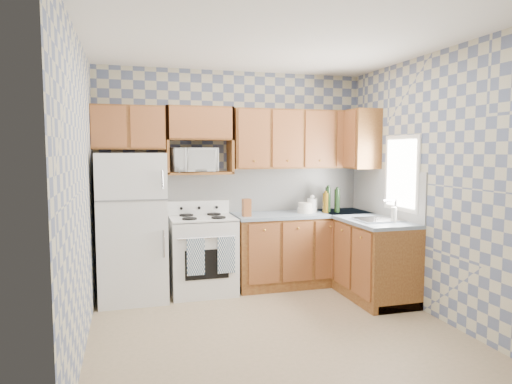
% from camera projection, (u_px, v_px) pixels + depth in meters
% --- Properties ---
extents(floor, '(3.40, 3.40, 0.00)m').
position_uv_depth(floor, '(272.00, 327.00, 4.42)').
color(floor, '#887757').
rests_on(floor, ground).
extents(back_wall, '(3.40, 0.02, 2.70)m').
position_uv_depth(back_wall, '(234.00, 179.00, 5.83)').
color(back_wall, slate).
rests_on(back_wall, ground).
extents(right_wall, '(0.02, 3.20, 2.70)m').
position_uv_depth(right_wall, '(428.00, 185.00, 4.75)').
color(right_wall, slate).
rests_on(right_wall, ground).
extents(backsplash_back, '(2.60, 0.02, 0.56)m').
position_uv_depth(backsplash_back, '(264.00, 190.00, 5.94)').
color(backsplash_back, white).
rests_on(backsplash_back, back_wall).
extents(backsplash_right, '(0.02, 1.60, 0.56)m').
position_uv_depth(backsplash_right, '(385.00, 192.00, 5.53)').
color(backsplash_right, white).
rests_on(backsplash_right, right_wall).
extents(refrigerator, '(0.75, 0.70, 1.68)m').
position_uv_depth(refrigerator, '(132.00, 227.00, 5.19)').
color(refrigerator, silver).
rests_on(refrigerator, floor).
extents(stove_body, '(0.76, 0.65, 0.90)m').
position_uv_depth(stove_body, '(203.00, 256.00, 5.47)').
color(stove_body, silver).
rests_on(stove_body, floor).
extents(cooktop, '(0.76, 0.65, 0.02)m').
position_uv_depth(cooktop, '(202.00, 218.00, 5.43)').
color(cooktop, silver).
rests_on(cooktop, stove_body).
extents(backguard, '(0.76, 0.08, 0.17)m').
position_uv_depth(backguard, '(199.00, 207.00, 5.68)').
color(backguard, silver).
rests_on(backguard, cooktop).
extents(dish_towel_left, '(0.20, 0.02, 0.42)m').
position_uv_depth(dish_towel_left, '(196.00, 257.00, 5.10)').
color(dish_towel_left, navy).
rests_on(dish_towel_left, stove_body).
extents(dish_towel_right, '(0.20, 0.02, 0.42)m').
position_uv_depth(dish_towel_right, '(226.00, 255.00, 5.19)').
color(dish_towel_right, navy).
rests_on(dish_towel_right, stove_body).
extents(base_cabinets_back, '(1.75, 0.60, 0.88)m').
position_uv_depth(base_cabinets_back, '(302.00, 250.00, 5.85)').
color(base_cabinets_back, '#5E2C13').
rests_on(base_cabinets_back, floor).
extents(base_cabinets_right, '(0.60, 1.60, 0.88)m').
position_uv_depth(base_cabinets_right, '(362.00, 255.00, 5.52)').
color(base_cabinets_right, '#5E2C13').
rests_on(base_cabinets_right, floor).
extents(countertop_back, '(1.77, 0.63, 0.04)m').
position_uv_depth(countertop_back, '(303.00, 214.00, 5.80)').
color(countertop_back, slate).
rests_on(countertop_back, base_cabinets_back).
extents(countertop_right, '(0.63, 1.60, 0.04)m').
position_uv_depth(countertop_right, '(362.00, 218.00, 5.48)').
color(countertop_right, slate).
rests_on(countertop_right, base_cabinets_right).
extents(upper_cabinets_back, '(1.75, 0.33, 0.74)m').
position_uv_depth(upper_cabinets_back, '(300.00, 139.00, 5.85)').
color(upper_cabinets_back, '#5E2C13').
rests_on(upper_cabinets_back, back_wall).
extents(upper_cabinets_fridge, '(0.82, 0.33, 0.50)m').
position_uv_depth(upper_cabinets_fridge, '(128.00, 128.00, 5.26)').
color(upper_cabinets_fridge, '#5E2C13').
rests_on(upper_cabinets_fridge, back_wall).
extents(upper_cabinets_right, '(0.33, 0.70, 0.74)m').
position_uv_depth(upper_cabinets_right, '(356.00, 139.00, 5.86)').
color(upper_cabinets_right, '#5E2C13').
rests_on(upper_cabinets_right, right_wall).
extents(microwave_shelf, '(0.80, 0.33, 0.03)m').
position_uv_depth(microwave_shelf, '(200.00, 173.00, 5.53)').
color(microwave_shelf, '#5E2C13').
rests_on(microwave_shelf, back_wall).
extents(microwave, '(0.56, 0.41, 0.29)m').
position_uv_depth(microwave, '(194.00, 160.00, 5.50)').
color(microwave, silver).
rests_on(microwave, microwave_shelf).
extents(sink, '(0.48, 0.40, 0.03)m').
position_uv_depth(sink, '(378.00, 220.00, 5.14)').
color(sink, '#B7B7BC').
rests_on(sink, countertop_right).
extents(window, '(0.02, 0.66, 0.86)m').
position_uv_depth(window, '(402.00, 173.00, 5.17)').
color(window, silver).
rests_on(window, right_wall).
extents(bottle_0, '(0.07, 0.07, 0.32)m').
position_uv_depth(bottle_0, '(328.00, 200.00, 5.85)').
color(bottle_0, black).
rests_on(bottle_0, countertop_back).
extents(bottle_1, '(0.07, 0.07, 0.30)m').
position_uv_depth(bottle_1, '(337.00, 201.00, 5.82)').
color(bottle_1, black).
rests_on(bottle_1, countertop_back).
extents(bottle_2, '(0.07, 0.07, 0.28)m').
position_uv_depth(bottle_2, '(337.00, 201.00, 5.93)').
color(bottle_2, '#553A0B').
rests_on(bottle_2, countertop_back).
extents(bottle_3, '(0.07, 0.07, 0.25)m').
position_uv_depth(bottle_3, '(325.00, 203.00, 5.76)').
color(bottle_3, '#553A0B').
rests_on(bottle_3, countertop_back).
extents(knife_block, '(0.10, 0.10, 0.21)m').
position_uv_depth(knife_block, '(247.00, 208.00, 5.46)').
color(knife_block, brown).
rests_on(knife_block, countertop_back).
extents(electric_kettle, '(0.13, 0.13, 0.17)m').
position_uv_depth(electric_kettle, '(312.00, 205.00, 5.85)').
color(electric_kettle, silver).
rests_on(electric_kettle, countertop_back).
extents(food_containers, '(0.20, 0.20, 0.13)m').
position_uv_depth(food_containers, '(305.00, 208.00, 5.76)').
color(food_containers, silver).
rests_on(food_containers, countertop_back).
extents(soap_bottle, '(0.06, 0.06, 0.17)m').
position_uv_depth(soap_bottle, '(394.00, 215.00, 4.99)').
color(soap_bottle, silver).
rests_on(soap_bottle, countertop_right).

